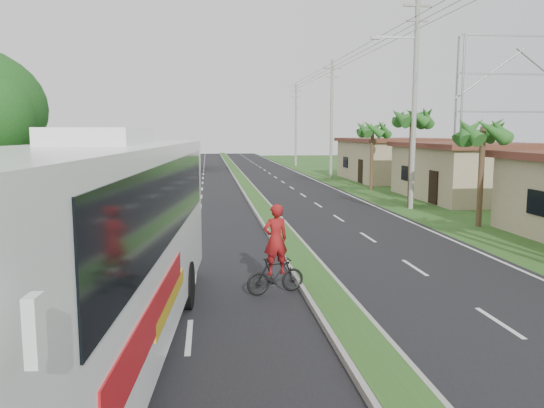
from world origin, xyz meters
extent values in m
plane|color=#294E1C|center=(0.00, 0.00, 0.00)|extent=(180.00, 180.00, 0.00)
cube|color=black|center=(0.00, 20.00, 0.01)|extent=(14.00, 160.00, 0.02)
cube|color=gray|center=(0.00, 20.00, 0.10)|extent=(1.20, 160.00, 0.17)
cube|color=#294E1C|center=(0.00, 20.00, 0.18)|extent=(0.95, 160.00, 0.02)
cube|color=silver|center=(-6.70, 20.00, 0.00)|extent=(0.12, 160.00, 0.01)
cube|color=silver|center=(6.70, 20.00, 0.00)|extent=(0.12, 160.00, 0.01)
cube|color=tan|center=(14.00, 22.00, 1.68)|extent=(7.00, 10.00, 3.35)
cube|color=#51321C|center=(14.00, 22.00, 3.51)|extent=(7.60, 10.60, 0.32)
cube|color=tan|center=(14.00, 36.00, 1.75)|extent=(8.00, 11.00, 3.50)
cube|color=#51321C|center=(14.00, 36.00, 3.66)|extent=(8.60, 11.60, 0.32)
cylinder|color=#473321|center=(9.40, 12.00, 2.30)|extent=(0.26, 0.26, 4.60)
cylinder|color=#473321|center=(8.80, 19.00, 2.70)|extent=(0.26, 0.26, 5.40)
cylinder|color=#473321|center=(9.30, 28.00, 2.40)|extent=(0.26, 0.26, 4.80)
cylinder|color=gray|center=(8.50, 18.00, 6.00)|extent=(0.28, 0.28, 12.00)
cube|color=gray|center=(8.50, 18.00, 11.20)|extent=(1.60, 0.12, 0.12)
cube|color=gray|center=(8.50, 18.00, 10.40)|extent=(1.20, 0.10, 0.10)
cube|color=gray|center=(7.30, 18.00, 9.50)|extent=(2.40, 0.10, 0.10)
cylinder|color=gray|center=(8.50, 38.00, 5.50)|extent=(0.28, 0.28, 11.00)
cube|color=gray|center=(8.50, 38.00, 10.20)|extent=(1.60, 0.12, 0.12)
cube|color=gray|center=(8.50, 38.00, 9.40)|extent=(1.20, 0.10, 0.10)
cylinder|color=gray|center=(8.50, 58.00, 5.25)|extent=(0.28, 0.28, 10.50)
cube|color=gray|center=(8.50, 58.00, 9.70)|extent=(1.60, 0.12, 0.12)
cube|color=gray|center=(8.50, 58.00, 8.90)|extent=(1.20, 0.10, 0.10)
cylinder|color=gray|center=(17.00, 29.50, 6.00)|extent=(0.18, 0.18, 12.00)
cylinder|color=gray|center=(17.00, 30.50, 6.00)|extent=(0.18, 0.18, 12.00)
cube|color=gray|center=(22.00, 30.00, 6.00)|extent=(10.00, 0.14, 0.14)
cube|color=gray|center=(22.00, 30.00, 9.00)|extent=(10.00, 0.14, 0.14)
cube|color=gray|center=(22.00, 30.00, 12.00)|extent=(10.00, 0.14, 0.14)
cube|color=white|center=(-5.20, -1.63, 2.30)|extent=(3.87, 13.81, 3.58)
cube|color=black|center=(-5.15, -0.95, 3.09)|extent=(3.71, 11.09, 1.43)
cube|color=red|center=(-5.30, -2.99, 1.58)|extent=(3.33, 6.11, 0.62)
cube|color=gold|center=(-5.17, -1.29, 1.30)|extent=(3.14, 3.62, 0.28)
cube|color=white|center=(-5.10, -0.28, 4.25)|extent=(1.79, 2.84, 0.32)
cylinder|color=black|center=(-6.20, 2.09, 0.59)|extent=(0.45, 1.21, 1.18)
cylinder|color=black|center=(-3.64, 1.89, 0.59)|extent=(0.45, 1.21, 1.18)
cube|color=silver|center=(-5.20, 53.64, 1.80)|extent=(2.78, 11.86, 3.29)
cube|color=black|center=(-5.21, 54.15, 2.78)|extent=(2.77, 8.78, 1.12)
cube|color=orange|center=(-5.18, 52.61, 1.17)|extent=(2.72, 5.70, 0.36)
cylinder|color=black|center=(-6.24, 48.74, 0.49)|extent=(0.33, 0.99, 0.99)
cylinder|color=black|center=(-3.98, 48.78, 0.49)|extent=(0.33, 0.99, 0.99)
cylinder|color=black|center=(-6.41, 57.98, 0.49)|extent=(0.33, 0.99, 0.99)
cylinder|color=black|center=(-4.15, 58.02, 0.49)|extent=(0.33, 0.99, 0.99)
imported|color=black|center=(-1.29, 2.82, 0.50)|extent=(1.72, 0.92, 0.99)
imported|color=maroon|center=(-1.29, 2.82, 1.50)|extent=(0.79, 0.63, 1.90)
camera|label=1|loc=(-3.05, -10.90, 4.32)|focal=35.00mm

